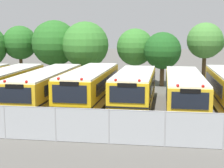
# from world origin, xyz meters

# --- Properties ---
(ground_plane) EXTENTS (160.00, 160.00, 0.00)m
(ground_plane) POSITION_xyz_m (0.00, 0.00, 0.00)
(ground_plane) COLOR #595651
(school_bus_1) EXTENTS (2.52, 11.05, 2.57)m
(school_bus_1) POSITION_xyz_m (-6.73, 0.15, 1.36)
(school_bus_1) COLOR yellow
(school_bus_1) RESTS_ON ground_plane
(school_bus_2) EXTENTS (2.56, 11.50, 2.57)m
(school_bus_2) POSITION_xyz_m (-3.33, 0.15, 1.36)
(school_bus_2) COLOR yellow
(school_bus_2) RESTS_ON ground_plane
(school_bus_3) EXTENTS (2.78, 10.54, 2.78)m
(school_bus_3) POSITION_xyz_m (0.04, -0.26, 1.46)
(school_bus_3) COLOR yellow
(school_bus_3) RESTS_ON ground_plane
(school_bus_4) EXTENTS (2.79, 9.30, 2.65)m
(school_bus_4) POSITION_xyz_m (3.26, -0.10, 1.39)
(school_bus_4) COLOR yellow
(school_bus_4) RESTS_ON ground_plane
(school_bus_5) EXTENTS (2.62, 11.00, 2.56)m
(school_bus_5) POSITION_xyz_m (6.73, -0.15, 1.35)
(school_bus_5) COLOR yellow
(school_bus_5) RESTS_ON ground_plane
(tree_1) EXTENTS (3.72, 3.72, 6.01)m
(tree_1) POSITION_xyz_m (-10.47, 11.40, 4.20)
(tree_1) COLOR #4C3823
(tree_1) RESTS_ON ground_plane
(tree_2) EXTENTS (4.81, 4.81, 6.56)m
(tree_2) POSITION_xyz_m (-6.23, 10.45, 4.28)
(tree_2) COLOR #4C3823
(tree_2) RESTS_ON ground_plane
(tree_3) EXTENTS (4.74, 4.74, 6.39)m
(tree_3) POSITION_xyz_m (-2.45, 9.60, 4.04)
(tree_3) COLOR #4C3823
(tree_3) RESTS_ON ground_plane
(tree_4) EXTENTS (3.92, 3.84, 5.69)m
(tree_4) POSITION_xyz_m (2.59, 10.90, 3.77)
(tree_4) COLOR #4C3823
(tree_4) RESTS_ON ground_plane
(tree_5) EXTENTS (3.63, 3.63, 5.33)m
(tree_5) POSITION_xyz_m (5.18, 9.28, 3.53)
(tree_5) COLOR #4C3823
(tree_5) RESTS_ON ground_plane
(tree_6) EXTENTS (3.74, 3.63, 6.27)m
(tree_6) POSITION_xyz_m (9.63, 11.15, 4.39)
(tree_6) COLOR #4C3823
(tree_6) RESTS_ON ground_plane
(chainlink_fence) EXTENTS (26.61, 0.07, 1.73)m
(chainlink_fence) POSITION_xyz_m (0.01, -8.28, 0.90)
(chainlink_fence) COLOR #9EA0A3
(chainlink_fence) RESTS_ON ground_plane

